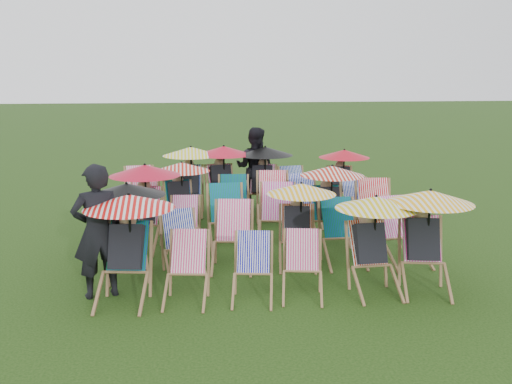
{
  "coord_description": "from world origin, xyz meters",
  "views": [
    {
      "loc": [
        -1.15,
        -9.19,
        2.85
      ],
      "look_at": [
        0.01,
        0.17,
        0.9
      ],
      "focal_mm": 40.0,
      "sensor_mm": 36.0,
      "label": 1
    }
  ],
  "objects": [
    {
      "name": "deckchair_1",
      "position": [
        -1.18,
        -2.26,
        0.43
      ],
      "size": [
        0.68,
        0.86,
        0.85
      ],
      "rotation": [
        0.0,
        0.0,
        -0.15
      ],
      "color": "olive",
      "rests_on": "ground"
    },
    {
      "name": "deckchair_3",
      "position": [
        0.31,
        -2.29,
        0.41
      ],
      "size": [
        0.67,
        0.84,
        0.82
      ],
      "rotation": [
        0.0,
        0.0,
        -0.18
      ],
      "color": "olive",
      "rests_on": "ground"
    },
    {
      "name": "deckchair_0",
      "position": [
        -1.94,
        -2.14,
        0.72
      ],
      "size": [
        1.16,
        1.23,
        1.37
      ],
      "rotation": [
        0.0,
        0.0,
        -0.15
      ],
      "color": "olive",
      "rests_on": "ground"
    },
    {
      "name": "deckchair_22",
      "position": [
        1.08,
        1.25,
        0.47
      ],
      "size": [
        0.63,
        0.88,
        0.95
      ],
      "rotation": [
        0.0,
        0.0,
        -0.01
      ],
      "color": "olive",
      "rests_on": "ground"
    },
    {
      "name": "person_left",
      "position": [
        -2.3,
        -1.94,
        0.88
      ],
      "size": [
        0.74,
        0.6,
        1.76
      ],
      "primitive_type": "imported",
      "rotation": [
        0.0,
        0.0,
        3.46
      ],
      "color": "black",
      "rests_on": "ground"
    },
    {
      "name": "deckchair_28",
      "position": [
        1.13,
        2.37,
        0.46
      ],
      "size": [
        0.7,
        0.91,
        0.92
      ],
      "rotation": [
        0.0,
        0.0,
        0.11
      ],
      "color": "olive",
      "rests_on": "ground"
    },
    {
      "name": "deckchair_5",
      "position": [
        1.99,
        -2.25,
        0.71
      ],
      "size": [
        1.14,
        1.22,
        1.35
      ],
      "rotation": [
        0.0,
        0.0,
        -0.2
      ],
      "color": "olive",
      "rests_on": "ground"
    },
    {
      "name": "deckchair_2",
      "position": [
        -0.34,
        -2.31,
        0.41
      ],
      "size": [
        0.66,
        0.83,
        0.82
      ],
      "rotation": [
        0.0,
        0.0,
        -0.16
      ],
      "color": "olive",
      "rests_on": "ground"
    },
    {
      "name": "deckchair_12",
      "position": [
        -1.89,
        0.15,
        0.73
      ],
      "size": [
        1.17,
        1.25,
        1.39
      ],
      "rotation": [
        0.0,
        0.0,
        -0.19
      ],
      "color": "olive",
      "rests_on": "ground"
    },
    {
      "name": "deckchair_26",
      "position": [
        -0.39,
        2.48,
        0.73
      ],
      "size": [
        1.17,
        1.26,
        1.39
      ],
      "rotation": [
        0.0,
        0.0,
        0.16
      ],
      "color": "olive",
      "rests_on": "ground"
    },
    {
      "name": "deckchair_16",
      "position": [
        1.3,
        0.14,
        0.69
      ],
      "size": [
        1.11,
        1.15,
        1.31
      ],
      "rotation": [
        0.0,
        0.0,
        -0.02
      ],
      "color": "olive",
      "rests_on": "ground"
    },
    {
      "name": "deckchair_7",
      "position": [
        -1.23,
        -1.17,
        0.44
      ],
      "size": [
        0.73,
        0.9,
        0.88
      ],
      "rotation": [
        0.0,
        0.0,
        0.2
      ],
      "color": "olive",
      "rests_on": "ground"
    },
    {
      "name": "deckchair_25",
      "position": [
        -1.1,
        2.47,
        0.73
      ],
      "size": [
        1.17,
        1.22,
        1.38
      ],
      "rotation": [
        0.0,
        0.0,
        -0.07
      ],
      "color": "olive",
      "rests_on": "ground"
    },
    {
      "name": "deckchair_9",
      "position": [
        0.51,
        -1.02,
        0.66
      ],
      "size": [
        1.05,
        1.11,
        1.24
      ],
      "rotation": [
        0.0,
        0.0,
        -0.15
      ],
      "color": "olive",
      "rests_on": "ground"
    },
    {
      "name": "deckchair_14",
      "position": [
        -0.49,
        0.02,
        0.51
      ],
      "size": [
        0.71,
        0.96,
        1.02
      ],
      "rotation": [
        0.0,
        0.0,
        0.04
      ],
      "color": "olive",
      "rests_on": "ground"
    },
    {
      "name": "deckchair_15",
      "position": [
        0.35,
        0.03,
        0.51
      ],
      "size": [
        0.83,
        1.03,
        1.01
      ],
      "rotation": [
        0.0,
        0.0,
        -0.18
      ],
      "color": "olive",
      "rests_on": "ground"
    },
    {
      "name": "deckchair_4",
      "position": [
        1.28,
        -2.23,
        0.68
      ],
      "size": [
        1.08,
        1.13,
        1.28
      ],
      "rotation": [
        0.0,
        0.0,
        0.04
      ],
      "color": "olive",
      "rests_on": "ground"
    },
    {
      "name": "deckchair_13",
      "position": [
        -1.22,
        0.06,
        0.41
      ],
      "size": [
        0.63,
        0.82,
        0.83
      ],
      "rotation": [
        0.0,
        0.0,
        -0.11
      ],
      "color": "olive",
      "rests_on": "ground"
    },
    {
      "name": "deckchair_23",
      "position": [
        2.1,
        1.13,
        0.44
      ],
      "size": [
        0.59,
        0.82,
        0.88
      ],
      "rotation": [
        0.0,
        0.0,
        -0.01
      ],
      "color": "olive",
      "rests_on": "ground"
    },
    {
      "name": "deckchair_29",
      "position": [
        2.14,
        2.42,
        0.68
      ],
      "size": [
        1.08,
        1.14,
        1.28
      ],
      "rotation": [
        0.0,
        0.0,
        -0.1
      ],
      "color": "olive",
      "rests_on": "ground"
    },
    {
      "name": "deckchair_18",
      "position": [
        -1.92,
        1.24,
        0.44
      ],
      "size": [
        0.61,
        0.83,
        0.88
      ],
      "rotation": [
        0.0,
        0.0,
        0.04
      ],
      "color": "olive",
      "rests_on": "ground"
    },
    {
      "name": "deckchair_6",
      "position": [
        -2.03,
        -1.12,
        0.7
      ],
      "size": [
        1.11,
        1.21,
        1.32
      ],
      "rotation": [
        0.0,
        0.0,
        0.17
      ],
      "color": "olive",
      "rests_on": "ground"
    },
    {
      "name": "deckchair_8",
      "position": [
        -0.49,
        -1.04,
        0.48
      ],
      "size": [
        0.76,
        0.97,
        0.96
      ],
      "rotation": [
        0.0,
        0.0,
        -0.15
      ],
      "color": "olive",
      "rests_on": "ground"
    },
    {
      "name": "deckchair_20",
      "position": [
        -0.28,
        1.23,
        0.48
      ],
      "size": [
        0.7,
        0.93,
        0.96
      ],
      "rotation": [
        0.0,
        0.0,
        -0.08
      ],
      "color": "olive",
      "rests_on": "ground"
    },
    {
      "name": "ground",
      "position": [
        0.0,
        0.0,
        0.0
      ],
      "size": [
        100.0,
        100.0,
        0.0
      ],
      "primitive_type": "plane",
      "color": "black",
      "rests_on": "ground"
    },
    {
      "name": "person_rear",
      "position": [
        0.32,
        2.88,
        0.87
      ],
      "size": [
        1.04,
        0.93,
        1.75
      ],
      "primitive_type": "imported",
      "rotation": [
        0.0,
        0.0,
        2.75
      ],
      "color": "black",
      "rests_on": "ground"
    },
    {
      "name": "deckchair_10",
      "position": [
        1.19,
        -1.04,
        0.48
      ],
      "size": [
        0.65,
        0.89,
        0.95
      ],
      "rotation": [
        0.0,
        0.0,
        0.02
      ],
      "color": "olive",
      "rests_on": "ground"
    },
    {
      "name": "deckchair_19",
      "position": [
        -1.26,
        1.25,
        0.66
      ],
      "size": [
        1.05,
        1.14,
        1.25
      ],
      "rotation": [
        0.0,
        0.0,
        0.16
      ],
      "color": "olive",
      "rests_on": "ground"
    },
    {
      "name": "deckchair_21",
      "position": [
        0.48,
        1.24,
        0.51
      ],
      "size": [
        0.75,
        0.99,
        1.01
      ],
      "rotation": [
        0.0,
        0.0,
        -0.09
      ],
      "color": "olive",
      "rests_on": "ground"
    },
    {
      "name": "deckchair_11",
      "position": [
        2.1,
        -1.17,
        0.49
      ],
      "size": [
        0.79,
        0.99,
        0.98
      ],
      "rotation": [
        0.0,
        0.0,
        0.17
      ],
      "color": "olive",
      "rests_on": "ground"
    },
    {
      "name": "deckchair_24",
      "position": [
        -2.08,
        2.34,
        0.49
      ],
      "size": [
        0.77,
        0.98,
        0.99
      ],
      "rotation": [
        0.0,
        0.0,
        0.13
      ],
      "color": "olive",
      "rests_on": "ground"
    },
    {
      "name": "deckchair_17",
      "position": [
        2.12,
        0.07,
        0.52
      ],
      "size": [
        0.77,
        1.01,
        1.03
      ],
      "rotation": [
        0.0,
        0.0,
        -0.1
      ],
      "color": "olive",
      "rests_on": "ground"
    },
    {
      "name": "deckchair_27",
      "position": [
        0.43,
        2.4,
        0.72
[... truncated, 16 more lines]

